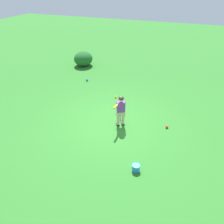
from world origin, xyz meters
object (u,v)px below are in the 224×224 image
object	(u,v)px
child_batter	(121,109)
play_ball_far_right	(116,97)
play_ball_near_batter	(167,127)
toy_bucket	(136,167)
play_ball_midfield	(87,80)
batting_tee	(120,112)

from	to	relation	value
child_batter	play_ball_far_right	bearing A→B (deg)	24.77
child_batter	play_ball_far_right	xyz separation A→B (m)	(1.71, 0.79, -0.61)
play_ball_near_batter	toy_bucket	distance (m)	2.14
play_ball_midfield	toy_bucket	xyz separation A→B (m)	(-4.45, -3.62, 0.05)
play_ball_far_right	child_batter	bearing A→B (deg)	-155.23
play_ball_far_right	toy_bucket	bearing A→B (deg)	-152.17
play_ball_near_batter	play_ball_midfield	bearing A→B (deg)	59.93
toy_bucket	play_ball_far_right	bearing A→B (deg)	27.83
play_ball_far_right	toy_bucket	xyz separation A→B (m)	(-3.39, -1.79, 0.06)
child_batter	play_ball_near_batter	world-z (taller)	child_batter
play_ball_midfield	play_ball_near_batter	world-z (taller)	play_ball_midfield
child_batter	toy_bucket	size ratio (longest dim) A/B	5.00
batting_tee	toy_bucket	distance (m)	2.60
play_ball_midfield	play_ball_far_right	size ratio (longest dim) A/B	1.31
play_ball_midfield	play_ball_far_right	world-z (taller)	play_ball_midfield
child_batter	batting_tee	distance (m)	0.84
child_batter	batting_tee	size ratio (longest dim) A/B	1.74
play_ball_near_batter	batting_tee	world-z (taller)	batting_tee
child_batter	toy_bucket	xyz separation A→B (m)	(-1.68, -1.00, -0.55)
play_ball_midfield	toy_bucket	size ratio (longest dim) A/B	0.48
play_ball_far_right	play_ball_near_batter	bearing A→B (deg)	-120.10
batting_tee	toy_bucket	size ratio (longest dim) A/B	2.87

